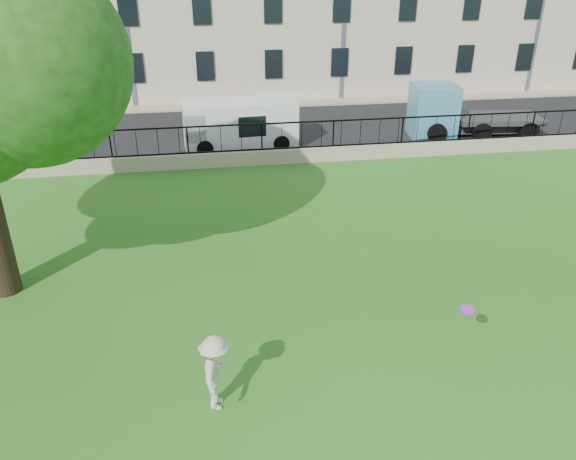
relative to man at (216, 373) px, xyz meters
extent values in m
plane|color=#276417|center=(2.50, 1.73, -0.80)|extent=(120.00, 120.00, 0.00)
cube|color=gray|center=(2.50, 13.73, -0.50)|extent=(50.00, 0.40, 0.60)
cube|color=black|center=(2.50, 13.73, -0.17)|extent=(50.00, 0.05, 0.06)
cube|color=black|center=(2.50, 13.73, 0.90)|extent=(50.00, 0.05, 0.06)
cube|color=black|center=(2.50, 18.43, -0.79)|extent=(60.00, 9.00, 0.01)
cube|color=gray|center=(2.50, 23.63, -0.74)|extent=(60.00, 1.40, 0.12)
sphere|color=#1D4412|center=(-3.45, 4.25, 5.07)|extent=(4.38, 4.38, 4.38)
imported|color=beige|center=(0.00, 0.00, 0.00)|extent=(0.75, 1.11, 1.60)
cylinder|color=#9D28E3|center=(5.02, 0.19, 0.75)|extent=(0.35, 0.34, 0.12)
imported|color=#B51618|center=(-7.53, 16.83, -0.10)|extent=(4.25, 1.55, 1.39)
cube|color=white|center=(1.80, 16.13, 0.24)|extent=(5.06, 2.24, 2.08)
cube|color=#4F9ABA|center=(12.83, 16.13, 0.42)|extent=(6.03, 2.75, 2.44)
camera|label=1|loc=(0.03, -8.39, 7.11)|focal=35.00mm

